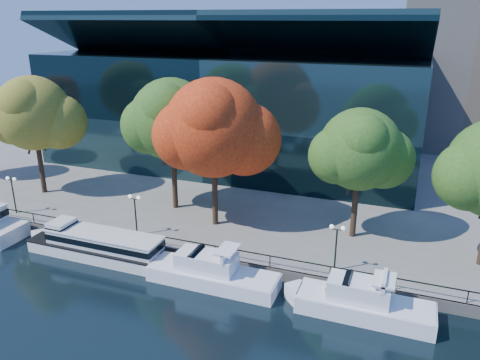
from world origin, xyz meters
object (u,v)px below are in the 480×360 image
at_px(tour_boat, 97,244).
at_px(lamp_0, 12,186).
at_px(tree_3, 215,130).
at_px(cruiser_near, 208,271).
at_px(tree_2, 173,121).
at_px(cruiser_far, 358,301).
at_px(lamp_1, 135,206).
at_px(tree_4, 361,151).
at_px(tree_1, 34,115).
at_px(lamp_2, 337,237).

bearing_deg(tour_boat, lamp_0, 165.45).
xyz_separation_m(tour_boat, tree_3, (8.31, 8.19, 9.39)).
distance_m(cruiser_near, tree_2, 17.18).
xyz_separation_m(cruiser_far, lamp_1, (-21.25, 4.04, 2.84)).
xyz_separation_m(tree_3, tree_4, (13.24, 2.07, -1.28)).
xyz_separation_m(cruiser_near, tree_2, (-8.80, 11.31, 9.48)).
height_order(cruiser_near, tree_3, tree_3).
height_order(cruiser_near, cruiser_far, cruiser_far).
height_order(tour_boat, tree_4, tree_4).
height_order(tour_boat, tree_2, tree_2).
bearing_deg(tree_1, lamp_1, -20.01).
bearing_deg(lamp_0, tree_4, 11.46).
relative_size(cruiser_far, lamp_2, 2.72).
height_order(tree_1, tree_3, tree_3).
xyz_separation_m(cruiser_far, lamp_0, (-36.12, 4.04, 2.84)).
relative_size(tree_3, lamp_0, 3.61).
bearing_deg(lamp_0, cruiser_far, -6.38).
distance_m(tree_2, tree_4, 19.09).
relative_size(lamp_1, lamp_2, 1.00).
xyz_separation_m(tree_1, tree_2, (16.81, 1.34, 0.29)).
bearing_deg(lamp_0, tree_3, 13.04).
relative_size(tour_boat, lamp_0, 3.80).
distance_m(lamp_1, lamp_2, 18.81).
bearing_deg(lamp_2, lamp_0, 180.00).
xyz_separation_m(cruiser_far, tree_1, (-37.66, 10.01, 9.14)).
xyz_separation_m(cruiser_far, tree_3, (-15.05, 8.92, 9.49)).
height_order(tree_1, lamp_1, tree_1).
bearing_deg(tree_4, cruiser_near, -133.10).
xyz_separation_m(tour_boat, tree_4, (21.55, 10.27, 8.11)).
height_order(tree_2, lamp_1, tree_2).
bearing_deg(tree_2, tour_boat, -103.26).
distance_m(tree_2, lamp_2, 20.88).
bearing_deg(tree_2, tree_1, -175.46).
relative_size(tour_boat, tree_4, 1.25).
bearing_deg(tree_2, tree_4, -1.08).
distance_m(lamp_0, lamp_1, 14.88).
xyz_separation_m(tree_1, lamp_1, (16.42, -5.98, -6.29)).
height_order(cruiser_far, tree_3, tree_3).
relative_size(tree_1, lamp_1, 3.39).
height_order(cruiser_near, tree_1, tree_1).
distance_m(cruiser_far, tree_3, 19.90).
distance_m(cruiser_far, tree_2, 25.54).
xyz_separation_m(tree_4, lamp_0, (-34.32, -6.95, -5.37)).
distance_m(tree_1, tree_4, 35.89).
relative_size(cruiser_near, tree_1, 0.88).
bearing_deg(cruiser_far, lamp_0, 173.62).
relative_size(tree_1, tree_4, 1.12).
xyz_separation_m(cruiser_near, tree_3, (-3.00, 8.88, 9.55)).
relative_size(tour_boat, tree_1, 1.12).
bearing_deg(lamp_0, cruiser_near, -9.42).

